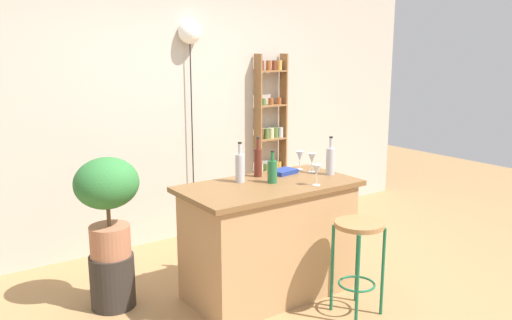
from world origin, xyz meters
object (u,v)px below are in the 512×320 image
(bottle_olive_oil, at_px, (240,167))
(bottle_vinegar, at_px, (258,162))
(plant_stool, at_px, (113,281))
(cookbook, at_px, (284,172))
(spice_shelf, at_px, (271,139))
(bottle_soda_blue, at_px, (272,171))
(pendant_globe_light, at_px, (190,35))
(bottle_sauce_amber, at_px, (330,160))
(wine_glass_left, at_px, (317,170))
(bar_stool, at_px, (358,245))
(wine_glass_right, at_px, (300,156))
(wine_glass_center, at_px, (312,159))
(potted_plant, at_px, (107,196))

(bottle_olive_oil, bearing_deg, bottle_vinegar, 18.06)
(plant_stool, bearing_deg, cookbook, -12.02)
(spice_shelf, xyz_separation_m, bottle_soda_blue, (-1.10, -1.50, 0.06))
(bottle_soda_blue, distance_m, pendant_globe_light, 1.87)
(bottle_olive_oil, xyz_separation_m, bottle_sauce_amber, (0.75, -0.22, 0.00))
(bottle_sauce_amber, bearing_deg, plant_stool, 162.20)
(plant_stool, distance_m, wine_glass_left, 1.77)
(bar_stool, xyz_separation_m, spice_shelf, (0.79, 2.15, 0.41))
(cookbook, bearing_deg, wine_glass_left, -103.33)
(bar_stool, bearing_deg, wine_glass_right, 79.79)
(wine_glass_left, bearing_deg, wine_glass_center, 53.74)
(plant_stool, xyz_separation_m, wine_glass_center, (1.64, -0.39, 0.82))
(spice_shelf, bearing_deg, wine_glass_center, -113.32)
(wine_glass_right, bearing_deg, bottle_sauce_amber, -72.51)
(spice_shelf, xyz_separation_m, cookbook, (-0.84, -1.31, -0.02))
(spice_shelf, distance_m, potted_plant, 2.46)
(wine_glass_left, bearing_deg, bottle_olive_oil, 135.33)
(plant_stool, relative_size, cookbook, 1.96)
(bar_stool, bearing_deg, bottle_olive_oil, 122.02)
(bottle_soda_blue, bearing_deg, plant_stool, 156.77)
(spice_shelf, relative_size, pendant_globe_light, 0.85)
(wine_glass_center, bearing_deg, spice_shelf, 66.68)
(plant_stool, height_order, pendant_globe_light, pendant_globe_light)
(bottle_sauce_amber, xyz_separation_m, cookbook, (-0.30, 0.25, -0.10))
(bottle_sauce_amber, bearing_deg, cookbook, 140.16)
(spice_shelf, height_order, potted_plant, spice_shelf)
(bar_stool, xyz_separation_m, bottle_soda_blue, (-0.31, 0.64, 0.48))
(bottle_olive_oil, xyz_separation_m, wine_glass_right, (0.66, 0.07, -0.00))
(cookbook, bearing_deg, plant_stool, 158.66)
(bottle_olive_oil, distance_m, wine_glass_center, 0.69)
(plant_stool, xyz_separation_m, wine_glass_right, (1.62, -0.26, 0.82))
(bottle_vinegar, distance_m, pendant_globe_light, 1.66)
(wine_glass_center, height_order, pendant_globe_light, pendant_globe_light)
(potted_plant, height_order, bottle_vinegar, bottle_vinegar)
(wine_glass_right, height_order, cookbook, wine_glass_right)
(bar_stool, relative_size, bottle_vinegar, 2.17)
(wine_glass_right, relative_size, cookbook, 0.78)
(potted_plant, xyz_separation_m, bottle_soda_blue, (1.15, -0.49, 0.13))
(bottle_soda_blue, height_order, wine_glass_right, bottle_soda_blue)
(wine_glass_center, bearing_deg, bottle_soda_blue, -168.67)
(wine_glass_left, height_order, cookbook, wine_glass_left)
(potted_plant, distance_m, wine_glass_left, 1.58)
(potted_plant, distance_m, bottle_soda_blue, 1.26)
(potted_plant, distance_m, bottle_sauce_amber, 1.80)
(bottle_olive_oil, bearing_deg, plant_stool, 160.93)
(pendant_globe_light, bearing_deg, cookbook, -83.80)
(wine_glass_left, xyz_separation_m, wine_glass_center, (0.26, 0.36, 0.00))
(bottle_sauce_amber, distance_m, bottle_soda_blue, 0.56)
(spice_shelf, relative_size, wine_glass_center, 11.53)
(bottle_sauce_amber, relative_size, wine_glass_left, 1.96)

